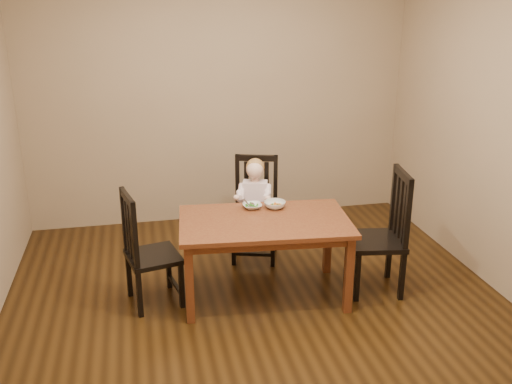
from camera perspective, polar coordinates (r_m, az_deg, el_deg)
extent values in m
cube|color=#3B240C|center=(4.61, 0.39, -11.49)|extent=(4.00, 4.00, 0.01)
cube|color=#9F8565|center=(6.01, -3.76, 9.65)|extent=(4.00, 0.01, 2.70)
cube|color=#9F8565|center=(2.29, 11.42, -7.49)|extent=(4.00, 0.01, 2.70)
cube|color=#9F8565|center=(4.91, 24.00, 5.77)|extent=(0.01, 4.00, 2.70)
cube|color=#542313|center=(4.50, 0.87, -2.98)|extent=(1.40, 0.92, 0.04)
cube|color=#542313|center=(4.53, 0.86, -3.61)|extent=(1.29, 0.80, 0.07)
cube|color=#542313|center=(4.31, -6.66, -9.17)|extent=(0.07, 0.07, 0.63)
cube|color=#542313|center=(4.47, 9.26, -8.21)|extent=(0.07, 0.07, 0.63)
cube|color=#542313|center=(4.91, -6.75, -5.40)|extent=(0.07, 0.07, 0.63)
cube|color=#542313|center=(5.05, 7.18, -4.69)|extent=(0.07, 0.07, 0.63)
cube|color=black|center=(5.24, -0.11, -2.59)|extent=(0.51, 0.50, 0.04)
cube|color=black|center=(5.47, 1.90, -4.03)|extent=(0.05, 0.05, 0.38)
cube|color=black|center=(5.50, -1.80, -3.90)|extent=(0.05, 0.05, 0.38)
cube|color=black|center=(5.16, 1.70, -5.52)|extent=(0.05, 0.05, 0.38)
cube|color=black|center=(5.19, -2.23, -5.37)|extent=(0.05, 0.05, 0.38)
cube|color=black|center=(5.29, 1.96, 0.90)|extent=(0.05, 0.05, 0.53)
cube|color=black|center=(5.32, -1.86, 1.00)|extent=(0.05, 0.05, 0.53)
cube|color=black|center=(5.23, 0.05, 3.43)|extent=(0.39, 0.15, 0.06)
cube|color=black|center=(5.30, 1.05, 0.63)|extent=(0.05, 0.03, 0.46)
cube|color=black|center=(5.31, 0.05, 0.66)|extent=(0.05, 0.03, 0.46)
cube|color=black|center=(5.32, -0.96, 0.69)|extent=(0.05, 0.03, 0.46)
cube|color=black|center=(4.58, -10.24, -6.37)|extent=(0.47, 0.48, 0.04)
cube|color=black|center=(4.80, -12.59, -8.09)|extent=(0.04, 0.04, 0.38)
cube|color=black|center=(4.49, -11.57, -10.03)|extent=(0.04, 0.04, 0.38)
cube|color=black|center=(4.86, -8.73, -7.43)|extent=(0.04, 0.04, 0.38)
cube|color=black|center=(4.56, -7.46, -9.27)|extent=(0.04, 0.04, 0.38)
cube|color=black|center=(4.59, -13.04, -2.65)|extent=(0.04, 0.04, 0.53)
cube|color=black|center=(4.27, -12.01, -4.28)|extent=(0.04, 0.04, 0.53)
cube|color=black|center=(4.35, -12.77, -0.56)|extent=(0.12, 0.39, 0.06)
cube|color=black|center=(4.53, -12.78, -3.34)|extent=(0.03, 0.04, 0.45)
cube|color=black|center=(4.44, -12.52, -3.76)|extent=(0.03, 0.04, 0.45)
cube|color=black|center=(4.36, -12.24, -4.21)|extent=(0.03, 0.04, 0.45)
cube|color=black|center=(4.79, 11.87, -4.83)|extent=(0.49, 0.51, 0.04)
cube|color=black|center=(4.77, 14.39, -8.18)|extent=(0.05, 0.05, 0.42)
cube|color=black|center=(5.10, 13.15, -6.20)|extent=(0.05, 0.05, 0.42)
cube|color=black|center=(4.68, 10.08, -8.42)|extent=(0.05, 0.05, 0.42)
cube|color=black|center=(5.01, 9.11, -6.38)|extent=(0.05, 0.05, 0.42)
cube|color=black|center=(4.55, 14.95, -2.18)|extent=(0.05, 0.05, 0.58)
cube|color=black|center=(4.89, 13.62, -0.52)|extent=(0.05, 0.05, 0.58)
cube|color=black|center=(4.64, 14.53, 1.66)|extent=(0.10, 0.43, 0.06)
cube|color=black|center=(4.64, 14.59, -2.11)|extent=(0.03, 0.05, 0.50)
cube|color=black|center=(4.73, 14.23, -1.66)|extent=(0.03, 0.05, 0.50)
cube|color=black|center=(4.82, 13.89, -1.23)|extent=(0.03, 0.05, 0.50)
imported|color=silver|center=(4.72, -0.38, -1.42)|extent=(0.16, 0.16, 0.04)
imported|color=silver|center=(4.73, 1.90, -1.28)|extent=(0.21, 0.21, 0.06)
cube|color=silver|center=(4.69, -0.84, -1.18)|extent=(0.05, 0.11, 0.04)
cube|color=silver|center=(4.69, -0.84, -1.36)|extent=(0.03, 0.04, 0.01)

